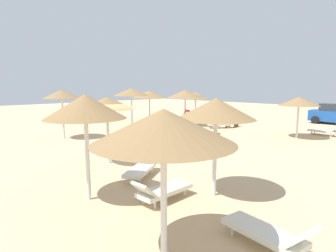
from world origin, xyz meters
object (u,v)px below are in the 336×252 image
(lounger_6, at_px, (157,123))
(parasol_5, at_px, (164,127))
(parasol_3, at_px, (196,96))
(parasol_8, at_px, (107,103))
(lounger_1, at_px, (179,127))
(lounger_4, at_px, (325,131))
(parasol_9, at_px, (62,94))
(parasol_1, at_px, (185,95))
(parasol_0, at_px, (149,94))
(parasol_7, at_px, (85,107))
(bench_0, at_px, (232,123))
(lounger_3, at_px, (221,124))
(lounger_5, at_px, (269,233))
(lounger_0, at_px, (165,120))
(lounger_2, at_px, (161,190))
(lounger_7, at_px, (141,168))
(parasol_4, at_px, (299,101))
(parasol_2, at_px, (216,109))
(parasol_6, at_px, (131,92))
(parked_car, at_px, (336,114))

(lounger_6, bearing_deg, parasol_5, -41.05)
(parasol_3, relative_size, parasol_5, 0.95)
(parasol_3, relative_size, parasol_8, 0.98)
(lounger_1, distance_m, lounger_4, 9.60)
(parasol_9, distance_m, lounger_1, 8.01)
(parasol_1, distance_m, parasol_8, 7.47)
(parasol_9, xyz_separation_m, lounger_1, (2.92, 7.07, -2.38))
(parasol_0, bearing_deg, parasol_7, -46.05)
(parasol_5, xyz_separation_m, lounger_6, (-12.59, 10.96, -2.20))
(parasol_1, relative_size, bench_0, 1.95)
(parasol_8, xyz_separation_m, lounger_4, (4.13, 13.62, -2.18))
(parasol_9, relative_size, lounger_3, 1.58)
(lounger_5, bearing_deg, parasol_3, 135.62)
(parasol_5, bearing_deg, lounger_4, 98.04)
(parasol_1, bearing_deg, parasol_9, -125.17)
(lounger_0, distance_m, bench_0, 5.62)
(parasol_5, distance_m, lounger_2, 3.47)
(lounger_3, xyz_separation_m, lounger_5, (10.07, -12.47, 0.00))
(lounger_0, distance_m, lounger_4, 11.84)
(parasol_9, xyz_separation_m, lounger_6, (0.45, 7.18, -2.38))
(lounger_1, height_order, lounger_6, lounger_6)
(parasol_5, bearing_deg, parasol_7, 174.08)
(lounger_2, bearing_deg, lounger_3, 118.91)
(parasol_8, distance_m, lounger_0, 12.42)
(lounger_7, bearing_deg, lounger_6, 135.84)
(parasol_8, bearing_deg, lounger_0, 125.64)
(parasol_0, xyz_separation_m, lounger_0, (1.56, 0.38, -2.14))
(parasol_1, xyz_separation_m, parasol_5, (8.68, -9.97, -0.12))
(parasol_8, xyz_separation_m, parasol_9, (-6.58, 0.95, 0.20))
(lounger_2, height_order, lounger_5, lounger_5)
(parasol_4, relative_size, lounger_2, 1.34)
(parasol_2, xyz_separation_m, parasol_7, (-2.30, -2.83, 0.09))
(parasol_9, bearing_deg, parasol_3, 77.96)
(parasol_7, xyz_separation_m, lounger_4, (1.22, 16.09, -2.33))
(lounger_1, distance_m, lounger_2, 12.16)
(lounger_0, bearing_deg, parasol_1, -29.78)
(parasol_2, height_order, parasol_5, parasol_2)
(parasol_2, relative_size, lounger_7, 1.50)
(parasol_9, bearing_deg, parasol_5, -16.19)
(lounger_2, relative_size, lounger_5, 0.98)
(parasol_7, bearing_deg, parasol_1, 118.13)
(parasol_5, relative_size, lounger_3, 1.50)
(parasol_3, distance_m, parasol_4, 7.74)
(parasol_4, relative_size, lounger_6, 1.28)
(lounger_5, xyz_separation_m, lounger_6, (-13.76, 9.19, -0.00))
(parasol_6, distance_m, bench_0, 8.07)
(lounger_2, bearing_deg, lounger_6, 139.04)
(parasol_1, relative_size, parked_car, 0.73)
(lounger_0, relative_size, lounger_1, 0.98)
(bench_0, bearing_deg, lounger_6, -134.54)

